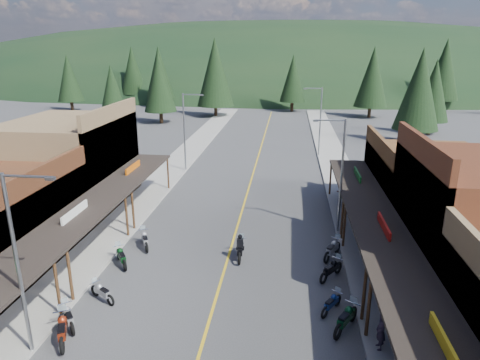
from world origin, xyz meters
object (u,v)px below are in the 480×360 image
(pine_4, at_px, (372,77))
(pine_9, at_px, (434,91))
(bike_west_7, at_px, (102,292))
(pine_11, at_px, (419,89))
(bike_east_9, at_px, (332,248))
(streetlight_2, at_px, (340,171))
(shop_west_3, at_px, (72,163))
(bike_west_8, at_px, (121,256))
(pedestrian_east_a, at_px, (381,331))
(pine_7, at_px, (133,70))
(pine_10, at_px, (159,82))
(bike_east_7, at_px, (331,303))
(streetlight_3, at_px, (319,119))
(bike_west_9, at_px, (145,239))
(bike_east_6, at_px, (346,317))
(bike_east_8, at_px, (331,269))
(bike_west_6, at_px, (68,316))
(bike_west_5, at_px, (62,328))
(pine_2, at_px, (215,72))
(pine_8, at_px, (112,93))
(streetlight_0, at_px, (20,259))
(pedestrian_east_b, at_px, (341,192))
(rider_on_bike, at_px, (240,248))
(pine_1, at_px, (159,72))
(pine_5, at_px, (444,70))
(pine_0, at_px, (69,78))
(shop_east_3, at_px, (426,187))
(pine_3, at_px, (293,78))

(pine_4, relative_size, pine_9, 1.16)
(bike_west_7, bearing_deg, pine_11, -0.26)
(bike_east_9, bearing_deg, streetlight_2, 109.73)
(shop_west_3, bearing_deg, pine_11, 38.32)
(bike_west_8, relative_size, pedestrian_east_a, 1.27)
(pine_7, xyz_separation_m, pine_10, (14.00, -26.00, -0.45))
(pine_11, bearing_deg, bike_east_7, -109.71)
(streetlight_3, distance_m, bike_west_9, 28.94)
(bike_east_6, relative_size, bike_east_8, 1.08)
(shop_west_3, xyz_separation_m, bike_west_6, (7.39, -15.45, -2.95))
(streetlight_3, bearing_deg, bike_west_5, -110.41)
(pine_11, bearing_deg, bike_west_9, -127.06)
(pine_2, distance_m, pine_8, 21.73)
(shop_west_3, distance_m, pine_7, 67.32)
(pine_9, bearing_deg, pine_7, 151.03)
(streetlight_0, height_order, pine_10, pine_10)
(pedestrian_east_b, bearing_deg, streetlight_3, -92.24)
(bike_east_9, xyz_separation_m, rider_on_bike, (-5.61, -0.65, 0.03))
(bike_west_7, xyz_separation_m, bike_east_7, (11.55, 0.36, -0.01))
(shop_west_3, height_order, rider_on_bike, shop_west_3)
(bike_west_9, bearing_deg, streetlight_2, -10.15)
(pine_10, bearing_deg, streetlight_2, -59.29)
(streetlight_3, bearing_deg, bike_west_6, -111.34)
(streetlight_2, height_order, bike_east_9, streetlight_2)
(pine_4, xyz_separation_m, pine_9, (6.00, -15.00, -0.86))
(pine_1, bearing_deg, rider_on_bike, -69.59)
(pine_9, height_order, rider_on_bike, pine_9)
(bike_west_5, bearing_deg, pine_9, 33.80)
(pine_5, xyz_separation_m, pine_9, (-10.00, -27.00, -1.61))
(streetlight_2, bearing_deg, bike_west_5, -134.82)
(pine_0, bearing_deg, pine_7, 60.26)
(shop_east_3, xyz_separation_m, bike_west_8, (-19.91, -9.54, -1.92))
(bike_east_7, bearing_deg, pine_7, 149.19)
(streetlight_0, bearing_deg, pine_0, 115.92)
(pine_5, height_order, pine_9, pine_5)
(pine_9, distance_m, bike_west_8, 53.03)
(pine_2, relative_size, bike_east_8, 6.49)
(shop_east_3, height_order, bike_west_6, shop_east_3)
(rider_on_bike, bearing_deg, shop_east_3, 28.90)
(bike_west_7, height_order, bike_east_6, bike_east_6)
(pine_2, bearing_deg, shop_east_3, -63.04)
(pine_4, distance_m, pine_5, 20.01)
(pine_11, bearing_deg, shop_west_3, -141.68)
(pine_2, distance_m, pine_3, 16.19)
(streetlight_2, relative_size, bike_west_5, 3.42)
(pine_1, xyz_separation_m, pine_8, (2.00, -30.00, -1.26))
(bike_west_6, relative_size, bike_east_9, 0.88)
(bike_east_6, distance_m, bike_east_7, 1.45)
(bike_east_9, bearing_deg, pine_8, 156.54)
(bike_west_6, bearing_deg, bike_east_7, -27.18)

